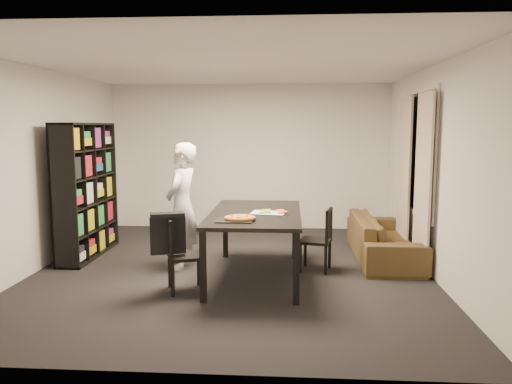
# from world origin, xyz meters

# --- Properties ---
(room) EXTENTS (5.01, 5.51, 2.61)m
(room) POSITION_xyz_m (0.00, 0.00, 1.30)
(room) COLOR black
(room) RESTS_ON ground
(window_pane) EXTENTS (0.02, 1.40, 1.60)m
(window_pane) POSITION_xyz_m (2.48, 0.60, 1.50)
(window_pane) COLOR black
(window_pane) RESTS_ON room
(window_frame) EXTENTS (0.03, 1.52, 1.72)m
(window_frame) POSITION_xyz_m (2.48, 0.60, 1.50)
(window_frame) COLOR white
(window_frame) RESTS_ON room
(curtain_left) EXTENTS (0.03, 0.70, 2.25)m
(curtain_left) POSITION_xyz_m (2.40, 0.08, 1.15)
(curtain_left) COLOR #BBAFA0
(curtain_left) RESTS_ON room
(curtain_right) EXTENTS (0.03, 0.70, 2.25)m
(curtain_right) POSITION_xyz_m (2.40, 1.12, 1.15)
(curtain_right) COLOR #BBAFA0
(curtain_right) RESTS_ON room
(bookshelf) EXTENTS (0.35, 1.50, 1.90)m
(bookshelf) POSITION_xyz_m (-2.16, 0.60, 0.95)
(bookshelf) COLOR black
(bookshelf) RESTS_ON room
(dining_table) EXTENTS (1.09, 1.96, 0.82)m
(dining_table) POSITION_xyz_m (0.32, -0.29, 0.74)
(dining_table) COLOR black
(dining_table) RESTS_ON room
(chair_left) EXTENTS (0.49, 0.49, 0.84)m
(chair_left) POSITION_xyz_m (-0.51, -0.88, 0.48)
(chair_left) COLOR black
(chair_left) RESTS_ON room
(chair_right) EXTENTS (0.46, 0.46, 0.82)m
(chair_right) POSITION_xyz_m (1.15, 0.04, 0.46)
(chair_right) COLOR black
(chair_right) RESTS_ON room
(draped_jacket) EXTENTS (0.40, 0.27, 0.46)m
(draped_jacket) POSITION_xyz_m (-0.61, -0.91, 0.69)
(draped_jacket) COLOR black
(draped_jacket) RESTS_ON chair_left
(person) EXTENTS (0.50, 0.67, 1.64)m
(person) POSITION_xyz_m (-0.66, 0.07, 0.82)
(person) COLOR silver
(person) RESTS_ON room
(baking_tray) EXTENTS (0.41, 0.33, 0.01)m
(baking_tray) POSITION_xyz_m (0.13, -0.87, 0.82)
(baking_tray) COLOR black
(baking_tray) RESTS_ON dining_table
(pepperoni_pizza) EXTENTS (0.35, 0.35, 0.03)m
(pepperoni_pizza) POSITION_xyz_m (0.18, -0.83, 0.84)
(pepperoni_pizza) COLOR #955E2B
(pepperoni_pizza) RESTS_ON dining_table
(kitchen_towel) EXTENTS (0.44, 0.36, 0.01)m
(kitchen_towel) POSITION_xyz_m (0.48, -0.35, 0.82)
(kitchen_towel) COLOR white
(kitchen_towel) RESTS_ON dining_table
(pizza_slices) EXTENTS (0.42, 0.37, 0.01)m
(pizza_slices) POSITION_xyz_m (0.54, -0.31, 0.83)
(pizza_slices) COLOR gold
(pizza_slices) RESTS_ON dining_table
(sofa) EXTENTS (0.79, 2.03, 0.59)m
(sofa) POSITION_xyz_m (2.06, 0.71, 0.30)
(sofa) COLOR #43371B
(sofa) RESTS_ON room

